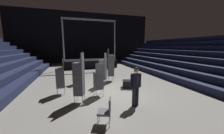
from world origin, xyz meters
TOP-DOWN VIEW (x-y plane):
  - ground_plane at (0.00, 0.00)m, footprint 22.00×30.00m
  - arena_end_wall at (0.00, 15.00)m, footprint 22.00×0.30m
  - bleacher_bank_right at (8.00, 1.00)m, footprint 6.00×24.00m
  - stage_riser at (0.00, 9.64)m, footprint 6.44×2.86m
  - man_with_tie at (0.54, -1.76)m, footprint 0.57×0.29m
  - chair_stack_front_left at (-1.84, -0.70)m, footprint 0.56×0.56m
  - chair_stack_front_right at (-0.14, 1.66)m, footprint 0.60×0.60m
  - chair_stack_mid_left at (-0.82, -0.14)m, footprint 0.49×0.49m
  - chair_stack_mid_right at (0.68, 2.57)m, footprint 0.48×0.48m
  - chair_stack_mid_centre at (-1.58, 2.68)m, footprint 0.58×0.58m
  - chair_stack_rear_left at (-2.77, 0.72)m, footprint 0.47×0.47m
  - equipment_road_case at (1.39, 0.65)m, footprint 1.05×0.87m
  - loose_chair_near_man at (-1.07, -2.72)m, footprint 0.57×0.57m

SIDE VIEW (x-z plane):
  - ground_plane at x=0.00m, z-range -0.10..0.00m
  - equipment_road_case at x=1.39m, z-range 0.00..0.47m
  - loose_chair_near_man at x=-1.07m, z-range 0.06..1.01m
  - stage_riser at x=0.00m, z-range -2.27..3.45m
  - chair_stack_mid_left at x=-0.82m, z-range 0.00..1.80m
  - chair_stack_mid_centre at x=-1.58m, z-range 0.00..1.97m
  - chair_stack_rear_left at x=-2.77m, z-range 0.00..1.97m
  - man_with_tie at x=0.54m, z-range 0.12..1.89m
  - chair_stack_front_right at x=-0.14m, z-range 0.00..2.22m
  - chair_stack_front_left at x=-1.84m, z-range 0.00..2.39m
  - chair_stack_mid_right at x=0.68m, z-range 0.00..2.47m
  - bleacher_bank_right at x=8.00m, z-range 0.00..3.60m
  - arena_end_wall at x=0.00m, z-range 0.00..8.00m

